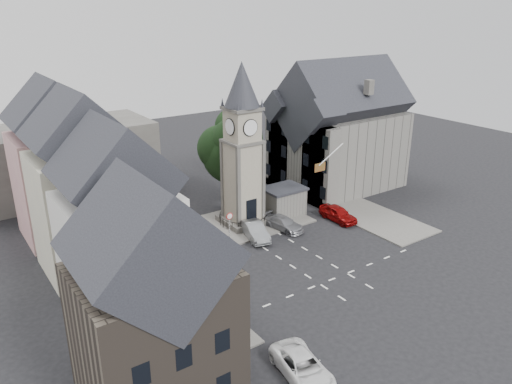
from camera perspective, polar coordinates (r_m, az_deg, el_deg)
ground at (r=45.57m, az=4.11°, el=-6.97°), size 120.00×120.00×0.00m
pavement_west at (r=44.72m, az=-13.64°, el=-8.02°), size 6.00×30.00×0.14m
pavement_east at (r=58.28m, az=8.43°, el=-0.73°), size 6.00×26.00×0.14m
central_island at (r=52.12m, az=-0.09°, el=-3.13°), size 10.00×8.00×0.16m
road_markings at (r=41.99m, az=8.87°, el=-9.76°), size 20.00×8.00×0.01m
clock_tower at (r=48.62m, az=-1.55°, el=5.17°), size 4.86×4.86×16.25m
stone_shelter at (r=52.99m, az=3.15°, el=-1.03°), size 4.30×3.30×3.08m
town_tree at (r=54.03m, az=-2.69°, el=5.48°), size 7.20×7.20×10.80m
warning_sign_post at (r=47.02m, az=-3.03°, el=-3.30°), size 0.70×0.19×2.85m
terrace_pink at (r=50.43m, az=-21.68°, el=2.44°), size 8.10×7.60×12.80m
terrace_cream at (r=43.03m, az=-19.05°, el=-0.23°), size 8.10×7.60×12.80m
terrace_tudor at (r=36.05m, az=-15.31°, el=-4.54°), size 8.10×7.60×12.00m
building_sw_stone at (r=28.57m, az=-11.59°, el=-13.25°), size 8.60×7.60×10.40m
backdrop_west at (r=63.13m, az=-21.00°, el=3.54°), size 20.00×10.00×8.00m
east_building at (r=60.85m, az=9.30°, el=6.27°), size 14.40×11.40×12.60m
east_boundary_wall at (r=57.78m, az=5.06°, el=-0.37°), size 0.40×16.00×0.90m
flagpole at (r=50.70m, az=8.57°, el=4.28°), size 3.68×0.10×2.74m
car_west_blue at (r=38.27m, az=-7.74°, el=-11.61°), size 4.83×2.70×1.55m
car_west_silver at (r=41.86m, az=-4.41°, el=-8.69°), size 3.81×3.17×1.23m
car_west_grey at (r=46.88m, az=-11.93°, el=-5.72°), size 4.90×4.15×1.25m
car_island_silver at (r=47.91m, az=-0.17°, el=-4.43°), size 2.70×4.99×1.56m
car_island_east at (r=49.85m, az=3.15°, el=-3.58°), size 2.62×4.78×1.31m
car_east_red at (r=52.43m, az=9.36°, el=-2.45°), size 1.85×4.53×1.54m
van_sw_white at (r=31.79m, az=5.36°, el=-19.30°), size 3.20×5.44×1.42m
pedestrian at (r=56.98m, az=7.37°, el=-0.34°), size 0.72×0.72×1.69m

